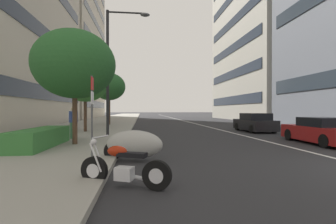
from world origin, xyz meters
name	(u,v)px	position (x,y,z in m)	size (l,w,h in m)	color
sidewalk_right_plaza	(106,121)	(30.00, 11.74, 0.07)	(160.00, 8.50, 0.15)	gray
lane_centre_stripe	(181,120)	(35.00, 0.00, 0.00)	(110.00, 0.16, 0.01)	silver
motorcycle_second_in_row	(123,168)	(-0.05, 7.06, 0.41)	(0.97, 2.00, 1.09)	black
motorcycle_under_tarp	(134,144)	(2.59, 6.94, 0.55)	(1.39, 2.08, 1.02)	#9E9E99
car_lead_in_lane	(322,131)	(5.74, -2.30, 0.62)	(4.30, 2.09, 1.32)	maroon
car_following_behind	(255,123)	(12.61, -2.14, 0.68)	(4.12, 1.91, 1.44)	black
parking_sign_by_curb	(92,107)	(2.41, 8.22, 1.78)	(0.32, 0.06, 2.60)	#47494C
street_lamp_with_banners	(114,59)	(9.76, 8.35, 4.84)	(1.26, 2.69, 7.67)	#232326
clipped_hedge_bed	(41,138)	(5.19, 10.85, 0.53)	(4.11, 1.10, 0.75)	#337033
street_tree_mid_sidewalk	(75,65)	(5.87, 9.66, 3.73)	(3.61, 3.61, 5.12)	#473323
street_tree_near_plaza_corner	(85,82)	(12.46, 10.71, 3.70)	(3.36, 3.36, 4.99)	#473323
street_tree_far_plaza	(109,87)	(20.84, 10.12, 4.19)	(3.42, 3.42, 5.51)	#473323
pedestrian_on_plaza	(73,123)	(8.01, 10.32, 1.01)	(0.42, 0.48, 1.70)	#3F724C
office_tower_mid_left	(287,2)	(36.22, -19.96, 21.62)	(24.02, 21.03, 43.24)	#B7B2A3
office_tower_behind_plaza	(49,34)	(50.77, 27.13, 18.81)	(25.82, 20.36, 37.61)	beige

